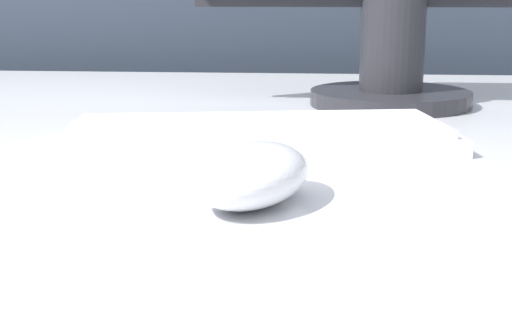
{
  "coord_description": "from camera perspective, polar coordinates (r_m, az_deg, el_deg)",
  "views": [
    {
      "loc": [
        0.11,
        -0.72,
        0.85
      ],
      "look_at": [
        0.07,
        -0.2,
        0.73
      ],
      "focal_mm": 50.0,
      "sensor_mm": 36.0,
      "label": 1
    }
  ],
  "objects": [
    {
      "name": "partition_panel",
      "position": [
        1.45,
        0.17,
        9.1
      ],
      "size": [
        5.0,
        0.03,
        1.48
      ],
      "color": "#333D4C",
      "rests_on": "ground_plane"
    },
    {
      "name": "computer_mouse_near",
      "position": [
        0.5,
        -0.33,
        -1.16
      ],
      "size": [
        0.11,
        0.13,
        0.04
      ],
      "rotation": [
        0.0,
        0.0,
        -0.36
      ],
      "color": "white",
      "rests_on": "desk"
    },
    {
      "name": "keyboard",
      "position": [
        0.69,
        0.15,
        2.04
      ],
      "size": [
        0.39,
        0.2,
        0.02
      ],
      "rotation": [
        0.0,
        0.0,
        0.17
      ],
      "color": "white",
      "rests_on": "desk"
    }
  ]
}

